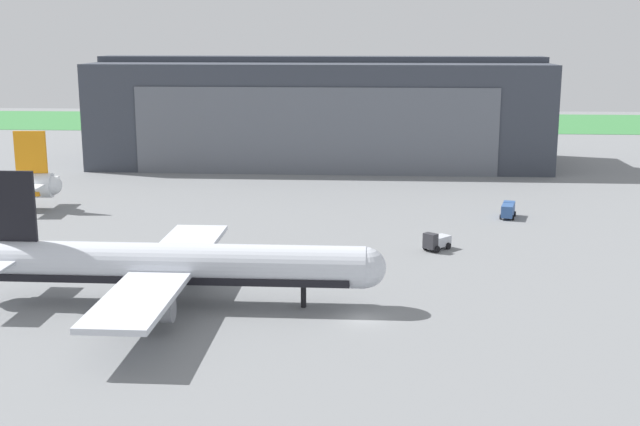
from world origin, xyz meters
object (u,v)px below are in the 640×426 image
object	(u,v)px
maintenance_hangar	(320,112)
airliner_near_left	(174,266)
pushback_tractor	(508,210)
ops_van	(436,241)

from	to	relation	value
maintenance_hangar	airliner_near_left	bearing A→B (deg)	-95.23
airliner_near_left	pushback_tractor	bearing A→B (deg)	46.79
airliner_near_left	ops_van	size ratio (longest dim) A/B	10.57
maintenance_hangar	pushback_tractor	distance (m)	61.39
ops_van	maintenance_hangar	bearing A→B (deg)	105.35
airliner_near_left	pushback_tractor	world-z (taller)	airliner_near_left
pushback_tractor	airliner_near_left	bearing A→B (deg)	-133.21
maintenance_hangar	ops_van	bearing A→B (deg)	-74.65
airliner_near_left	pushback_tractor	size ratio (longest dim) A/B	8.60
maintenance_hangar	pushback_tractor	xyz separation A→B (m)	(31.70, -51.70, -9.53)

